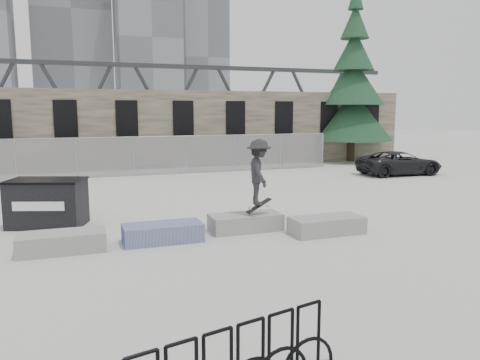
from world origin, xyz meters
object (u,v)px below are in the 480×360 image
(planter_offset, at_px, (327,224))
(suv, at_px, (400,163))
(spruce_tree, at_px, (353,93))
(planter_far_left, at_px, (62,241))
(planter_center_left, at_px, (163,232))
(planter_center_right, at_px, (246,222))
(dumpster, at_px, (47,203))
(skateboarder, at_px, (259,172))

(planter_offset, xyz_separation_m, suv, (9.64, 9.20, 0.36))
(spruce_tree, bearing_deg, suv, -101.11)
(planter_far_left, height_order, planter_offset, same)
(planter_center_left, bearing_deg, planter_center_right, 8.33)
(planter_far_left, height_order, dumpster, dumpster)
(spruce_tree, bearing_deg, planter_center_left, -135.38)
(suv, bearing_deg, spruce_tree, -9.18)
(planter_offset, bearing_deg, planter_center_right, 151.72)
(planter_far_left, xyz_separation_m, skateboarder, (5.16, 0.29, 1.39))
(dumpster, distance_m, skateboarder, 6.21)
(spruce_tree, distance_m, skateboarder, 19.66)
(planter_far_left, xyz_separation_m, planter_offset, (6.79, -0.66, 0.00))
(planter_center_left, height_order, planter_center_right, same)
(planter_offset, bearing_deg, planter_center_left, 170.74)
(planter_offset, height_order, skateboarder, skateboarder)
(planter_far_left, distance_m, dumpster, 2.87)
(dumpster, bearing_deg, planter_center_right, -6.01)
(planter_offset, bearing_deg, planter_far_left, 174.43)
(planter_far_left, relative_size, planter_center_right, 1.00)
(planter_center_left, distance_m, skateboarder, 3.09)
(spruce_tree, xyz_separation_m, suv, (-1.30, -6.62, -3.83))
(skateboarder, bearing_deg, planter_center_right, 83.82)
(spruce_tree, distance_m, suv, 7.75)
(planter_offset, xyz_separation_m, dumpster, (-7.22, 3.47, 0.44))
(planter_offset, xyz_separation_m, spruce_tree, (10.94, 15.82, 4.19))
(planter_center_left, distance_m, planter_offset, 4.42)
(planter_center_right, xyz_separation_m, skateboarder, (0.35, -0.11, 1.39))
(planter_center_left, relative_size, spruce_tree, 0.17)
(planter_center_right, bearing_deg, skateboarder, -16.89)
(planter_center_left, distance_m, dumpster, 3.99)
(skateboarder, bearing_deg, dumpster, 76.53)
(planter_center_right, relative_size, suv, 0.45)
(planter_center_left, bearing_deg, planter_far_left, -178.80)
(planter_offset, bearing_deg, skateboarder, 149.50)
(dumpster, bearing_deg, planter_far_left, -62.64)
(planter_center_left, xyz_separation_m, spruce_tree, (15.30, 15.10, 4.19))
(dumpster, bearing_deg, planter_offset, -7.02)
(suv, bearing_deg, skateboarder, 128.14)
(planter_center_right, relative_size, skateboarder, 0.98)
(dumpster, bearing_deg, skateboarder, -5.54)
(suv, bearing_deg, planter_offset, 135.59)
(dumpster, bearing_deg, planter_center_left, -25.40)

